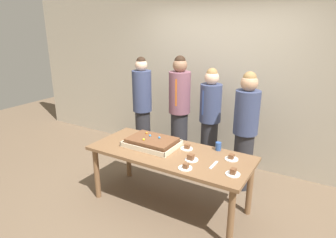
{
  "coord_description": "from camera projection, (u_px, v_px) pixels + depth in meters",
  "views": [
    {
      "loc": [
        1.63,
        -2.77,
        2.2
      ],
      "look_at": [
        -0.11,
        0.15,
        1.08
      ],
      "focal_mm": 31.42,
      "sensor_mm": 36.0,
      "label": 1
    }
  ],
  "objects": [
    {
      "name": "sheet_cake",
      "position": [
        152.0,
        142.0,
        3.67
      ],
      "size": [
        0.65,
        0.46,
        0.12
      ],
      "color": "beige",
      "rests_on": "party_table"
    },
    {
      "name": "party_table",
      "position": [
        170.0,
        158.0,
        3.53
      ],
      "size": [
        1.96,
        0.82,
        0.73
      ],
      "color": "brown",
      "rests_on": "ground_plane"
    },
    {
      "name": "plated_slice_center_front",
      "position": [
        231.0,
        158.0,
        3.3
      ],
      "size": [
        0.15,
        0.15,
        0.06
      ],
      "color": "white",
      "rests_on": "party_table"
    },
    {
      "name": "person_green_shirt_behind",
      "position": [
        142.0,
        108.0,
        4.71
      ],
      "size": [
        0.3,
        0.3,
        1.71
      ],
      "rotation": [
        0.0,
        0.0,
        -0.85
      ],
      "color": "#28282D",
      "rests_on": "ground_plane"
    },
    {
      "name": "ground_plane",
      "position": [
        170.0,
        204.0,
        3.73
      ],
      "size": [
        12.0,
        12.0,
        0.0
      ],
      "primitive_type": "plane",
      "color": "brown"
    },
    {
      "name": "plated_slice_far_left",
      "position": [
        191.0,
        158.0,
        3.28
      ],
      "size": [
        0.15,
        0.15,
        0.07
      ],
      "color": "white",
      "rests_on": "party_table"
    },
    {
      "name": "person_striped_tie_right",
      "position": [
        179.0,
        111.0,
        4.44
      ],
      "size": [
        0.32,
        0.32,
        1.76
      ],
      "rotation": [
        0.0,
        0.0,
        -1.44
      ],
      "color": "#28282D",
      "rests_on": "ground_plane"
    },
    {
      "name": "person_far_right_suit",
      "position": [
        210.0,
        119.0,
        4.33
      ],
      "size": [
        0.31,
        0.31,
        1.6
      ],
      "rotation": [
        0.0,
        0.0,
        -1.88
      ],
      "color": "#28282D",
      "rests_on": "ground_plane"
    },
    {
      "name": "person_serving_front",
      "position": [
        245.0,
        130.0,
        3.88
      ],
      "size": [
        0.32,
        0.32,
        1.63
      ],
      "rotation": [
        0.0,
        0.0,
        -2.41
      ],
      "color": "#28282D",
      "rests_on": "ground_plane"
    },
    {
      "name": "drink_cup_nearest",
      "position": [
        218.0,
        146.0,
        3.53
      ],
      "size": [
        0.07,
        0.07,
        0.1
      ],
      "primitive_type": "cylinder",
      "color": "#2D5199",
      "rests_on": "party_table"
    },
    {
      "name": "plated_slice_near_right",
      "position": [
        233.0,
        173.0,
        2.97
      ],
      "size": [
        0.15,
        0.15,
        0.07
      ],
      "color": "white",
      "rests_on": "party_table"
    },
    {
      "name": "plated_slice_far_right",
      "position": [
        187.0,
        148.0,
        3.57
      ],
      "size": [
        0.15,
        0.15,
        0.06
      ],
      "color": "white",
      "rests_on": "party_table"
    },
    {
      "name": "cake_server_utensil",
      "position": [
        214.0,
        165.0,
        3.17
      ],
      "size": [
        0.03,
        0.2,
        0.01
      ],
      "primitive_type": "cube",
      "color": "silver",
      "rests_on": "party_table"
    },
    {
      "name": "plated_slice_near_left",
      "position": [
        185.0,
        167.0,
        3.09
      ],
      "size": [
        0.15,
        0.15,
        0.06
      ],
      "color": "white",
      "rests_on": "party_table"
    },
    {
      "name": "interior_back_panel",
      "position": [
        222.0,
        70.0,
        4.57
      ],
      "size": [
        8.0,
        0.12,
        3.0
      ],
      "primitive_type": "cube",
      "color": "#B2A893",
      "rests_on": "ground_plane"
    }
  ]
}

